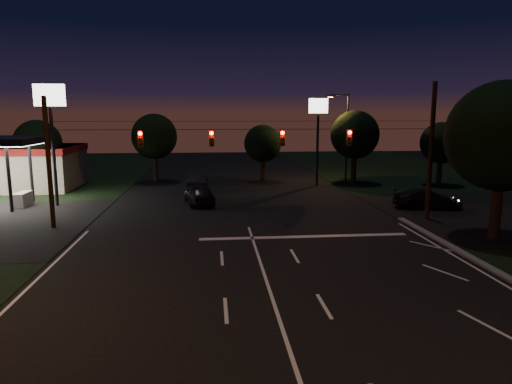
{
  "coord_description": "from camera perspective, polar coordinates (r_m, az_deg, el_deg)",
  "views": [
    {
      "loc": [
        -2.21,
        -13.43,
        6.95
      ],
      "look_at": [
        0.02,
        9.46,
        3.0
      ],
      "focal_mm": 32.0,
      "sensor_mm": 36.0,
      "label": 1
    }
  ],
  "objects": [
    {
      "name": "ground",
      "position": [
        15.28,
        3.54,
        -17.33
      ],
      "size": [
        140.0,
        140.0,
        0.0
      ],
      "primitive_type": "plane",
      "color": "black",
      "rests_on": "ground"
    },
    {
      "name": "stop_bar",
      "position": [
        26.4,
        6.06,
        -5.56
      ],
      "size": [
        12.0,
        0.5,
        0.01
      ],
      "primitive_type": "cube",
      "color": "silver",
      "rests_on": "ground"
    },
    {
      "name": "utility_pole_right",
      "position": [
        32.53,
        20.53,
        -3.22
      ],
      "size": [
        0.3,
        0.3,
        9.0
      ],
      "primitive_type": "cylinder",
      "color": "black",
      "rests_on": "ground"
    },
    {
      "name": "utility_pole_left",
      "position": [
        30.86,
        -23.96,
        -4.12
      ],
      "size": [
        0.28,
        0.28,
        8.0
      ],
      "primitive_type": "cylinder",
      "color": "black",
      "rests_on": "ground"
    },
    {
      "name": "signal_span",
      "position": [
        28.51,
        -1.11,
        6.84
      ],
      "size": [
        24.0,
        0.4,
        1.56
      ],
      "color": "black",
      "rests_on": "ground"
    },
    {
      "name": "pole_sign_left_near",
      "position": [
        37.33,
        -24.28,
        8.95
      ],
      "size": [
        2.2,
        0.3,
        9.1
      ],
      "color": "black",
      "rests_on": "ground"
    },
    {
      "name": "pole_sign_right",
      "position": [
        44.62,
        7.76,
        8.75
      ],
      "size": [
        1.8,
        0.3,
        8.4
      ],
      "color": "black",
      "rests_on": "ground"
    },
    {
      "name": "street_light_right_far",
      "position": [
        47.41,
        11.02,
        7.51
      ],
      "size": [
        2.2,
        0.35,
        9.0
      ],
      "color": "black",
      "rests_on": "ground"
    },
    {
      "name": "tree_right_near",
      "position": [
        28.39,
        28.29,
        6.02
      ],
      "size": [
        6.0,
        6.0,
        8.76
      ],
      "color": "black",
      "rests_on": "ground"
    },
    {
      "name": "tree_far_a",
      "position": [
        46.39,
        -25.55,
        5.48
      ],
      "size": [
        4.2,
        4.2,
        6.42
      ],
      "color": "black",
      "rests_on": "ground"
    },
    {
      "name": "tree_far_b",
      "position": [
        47.96,
        -12.55,
        6.73
      ],
      "size": [
        4.6,
        4.6,
        6.98
      ],
      "color": "black",
      "rests_on": "ground"
    },
    {
      "name": "tree_far_c",
      "position": [
        46.92,
        0.85,
        6.02
      ],
      "size": [
        3.8,
        3.8,
        5.86
      ],
      "color": "black",
      "rests_on": "ground"
    },
    {
      "name": "tree_far_d",
      "position": [
        46.82,
        12.23,
        6.93
      ],
      "size": [
        4.8,
        4.8,
        7.3
      ],
      "color": "black",
      "rests_on": "ground"
    },
    {
      "name": "tree_far_e",
      "position": [
        48.08,
        22.1,
        5.66
      ],
      "size": [
        4.0,
        4.0,
        6.18
      ],
      "color": "black",
      "rests_on": "ground"
    },
    {
      "name": "car_oncoming_a",
      "position": [
        35.59,
        -7.13,
        -0.31
      ],
      "size": [
        2.8,
        4.89,
        1.57
      ],
      "primitive_type": "imported",
      "rotation": [
        0.0,
        0.0,
        3.36
      ],
      "color": "black",
      "rests_on": "ground"
    },
    {
      "name": "car_oncoming_b",
      "position": [
        41.99,
        -7.28,
        1.21
      ],
      "size": [
        1.9,
        4.79,
        1.55
      ],
      "primitive_type": "imported",
      "rotation": [
        0.0,
        0.0,
        3.09
      ],
      "color": "black",
      "rests_on": "ground"
    },
    {
      "name": "car_cross",
      "position": [
        36.07,
        20.65,
        -0.83
      ],
      "size": [
        5.26,
        2.96,
        1.44
      ],
      "primitive_type": "imported",
      "rotation": [
        0.0,
        0.0,
        1.37
      ],
      "color": "black",
      "rests_on": "ground"
    }
  ]
}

